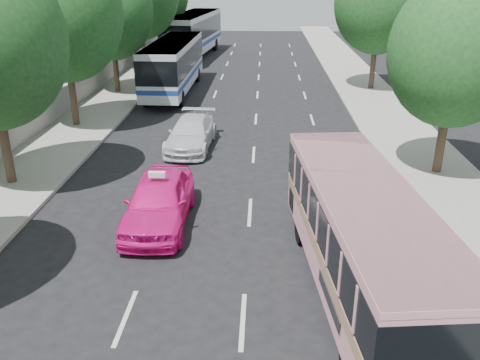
# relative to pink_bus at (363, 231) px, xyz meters

# --- Properties ---
(ground) EXTENTS (120.00, 120.00, 0.00)m
(ground) POSITION_rel_pink_bus_xyz_m (-3.97, 0.72, -1.86)
(ground) COLOR black
(ground) RESTS_ON ground
(sidewalk_left) EXTENTS (4.00, 90.00, 0.15)m
(sidewalk_left) POSITION_rel_pink_bus_xyz_m (-12.47, 20.72, -1.78)
(sidewalk_left) COLOR #9E998E
(sidewalk_left) RESTS_ON ground
(sidewalk_right) EXTENTS (4.00, 90.00, 0.12)m
(sidewalk_right) POSITION_rel_pink_bus_xyz_m (4.53, 20.72, -1.80)
(sidewalk_right) COLOR #9E998E
(sidewalk_right) RESTS_ON ground
(low_wall) EXTENTS (0.30, 90.00, 1.50)m
(low_wall) POSITION_rel_pink_bus_xyz_m (-14.27, 20.72, -0.96)
(low_wall) COLOR #9E998E
(low_wall) RESTS_ON sidewalk_left
(tree_left_c) EXTENTS (6.00, 6.00, 9.35)m
(tree_left_c) POSITION_rel_pink_bus_xyz_m (-12.59, 14.66, 4.27)
(tree_left_c) COLOR #38281E
(tree_left_c) RESTS_ON ground
(tree_left_d) EXTENTS (5.52, 5.52, 8.60)m
(tree_left_d) POSITION_rel_pink_bus_xyz_m (-12.49, 22.66, 3.77)
(tree_left_d) COLOR #38281E
(tree_left_d) RESTS_ON ground
(tree_right_near) EXTENTS (5.10, 5.10, 7.95)m
(tree_right_near) POSITION_rel_pink_bus_xyz_m (4.81, 8.66, 3.34)
(tree_right_near) COLOR #38281E
(tree_right_near) RESTS_ON ground
(pink_bus) EXTENTS (3.35, 9.57, 2.99)m
(pink_bus) POSITION_rel_pink_bus_xyz_m (0.00, 0.00, 0.00)
(pink_bus) COLOR pink
(pink_bus) RESTS_ON ground
(pink_taxi) EXTENTS (2.06, 4.99, 1.69)m
(pink_taxi) POSITION_rel_pink_bus_xyz_m (-5.97, 3.72, -1.01)
(pink_taxi) COLOR #F0148A
(pink_taxi) RESTS_ON ground
(white_pickup) EXTENTS (2.21, 4.96, 1.41)m
(white_pickup) POSITION_rel_pink_bus_xyz_m (-5.97, 11.57, -1.15)
(white_pickup) COLOR silver
(white_pickup) RESTS_ON ground
(tour_coach_front) EXTENTS (2.58, 11.57, 3.46)m
(tour_coach_front) POSITION_rel_pink_bus_xyz_m (-8.71, 23.25, 0.22)
(tour_coach_front) COLOR silver
(tour_coach_front) RESTS_ON ground
(tour_coach_rear) EXTENTS (4.23, 13.65, 4.02)m
(tour_coach_rear) POSITION_rel_pink_bus_xyz_m (-9.40, 38.51, 0.56)
(tour_coach_rear) COLOR silver
(tour_coach_rear) RESTS_ON ground
(taxi_roof_sign) EXTENTS (0.55, 0.19, 0.18)m
(taxi_roof_sign) POSITION_rel_pink_bus_xyz_m (-5.97, 3.72, -0.08)
(taxi_roof_sign) COLOR silver
(taxi_roof_sign) RESTS_ON pink_taxi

